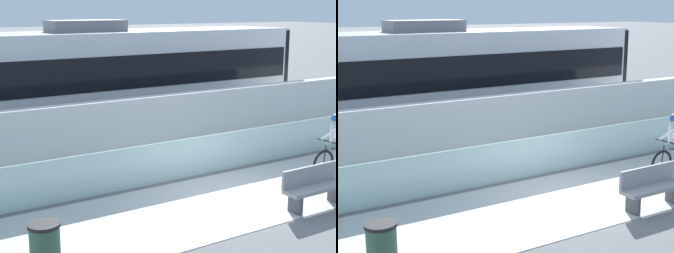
# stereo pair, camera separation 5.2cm
# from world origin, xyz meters

# --- Properties ---
(ground_plane) EXTENTS (200.00, 200.00, 0.00)m
(ground_plane) POSITION_xyz_m (0.00, 0.00, 0.00)
(ground_plane) COLOR slate
(bike_path_deck) EXTENTS (32.00, 3.20, 0.01)m
(bike_path_deck) POSITION_xyz_m (0.00, 0.00, 0.01)
(bike_path_deck) COLOR beige
(bike_path_deck) RESTS_ON ground
(glass_parapet) EXTENTS (32.00, 0.05, 1.00)m
(glass_parapet) POSITION_xyz_m (0.00, 1.85, 0.50)
(glass_parapet) COLOR silver
(glass_parapet) RESTS_ON ground
(concrete_barrier_wall) EXTENTS (32.00, 0.36, 1.82)m
(concrete_barrier_wall) POSITION_xyz_m (0.00, 3.65, 0.91)
(concrete_barrier_wall) COLOR silver
(concrete_barrier_wall) RESTS_ON ground
(tram_rail_near) EXTENTS (32.00, 0.08, 0.01)m
(tram_rail_near) POSITION_xyz_m (0.00, 6.13, 0.00)
(tram_rail_near) COLOR #595654
(tram_rail_near) RESTS_ON ground
(tram_rail_far) EXTENTS (32.00, 0.08, 0.01)m
(tram_rail_far) POSITION_xyz_m (0.00, 7.57, 0.00)
(tram_rail_far) COLOR #595654
(tram_rail_far) RESTS_ON ground
(trash_bin) EXTENTS (0.51, 0.51, 0.96)m
(trash_bin) POSITION_xyz_m (-4.88, -1.25, 0.48)
(trash_bin) COLOR #33593F
(trash_bin) RESTS_ON ground
(bench) EXTENTS (1.60, 0.45, 0.89)m
(bench) POSITION_xyz_m (1.04, -1.29, 0.48)
(bench) COLOR gray
(bench) RESTS_ON ground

